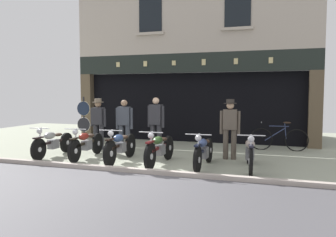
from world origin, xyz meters
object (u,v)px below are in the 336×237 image
(shopkeeper_center, at_px, (124,123))
(assistant_far_right, at_px, (230,126))
(motorcycle_left, at_px, (86,143))
(salesman_left, at_px, (98,121))
(motorcycle_far_left, at_px, (53,142))
(motorcycle_center_left, at_px, (120,146))
(motorcycle_center, at_px, (160,148))
(tyre_sign_pole, at_px, (84,117))
(motorcycle_right, at_px, (250,152))
(advert_board_near, at_px, (232,99))
(leaning_bicycle, at_px, (279,139))
(motorcycle_center_right, at_px, (204,151))
(advert_board_far, at_px, (257,95))
(salesman_right, at_px, (156,122))

(shopkeeper_center, height_order, assistant_far_right, assistant_far_right)
(motorcycle_left, height_order, salesman_left, salesman_left)
(motorcycle_far_left, distance_m, motorcycle_center_left, 2.24)
(motorcycle_center, bearing_deg, motorcycle_left, -3.70)
(motorcycle_center_left, xyz_separation_m, tyre_sign_pole, (-2.70, 2.51, 0.54))
(motorcycle_far_left, relative_size, motorcycle_right, 0.97)
(motorcycle_center_left, bearing_deg, assistant_far_right, -158.19)
(advert_board_near, bearing_deg, tyre_sign_pole, -160.49)
(advert_board_near, distance_m, leaning_bicycle, 2.36)
(motorcycle_center_right, xyz_separation_m, leaning_bicycle, (1.77, 3.23, -0.04))
(motorcycle_center_left, relative_size, motorcycle_center, 1.01)
(motorcycle_center_left, height_order, motorcycle_right, motorcycle_center_left)
(tyre_sign_pole, xyz_separation_m, advert_board_near, (5.07, 1.80, 0.66))
(motorcycle_far_left, distance_m, advert_board_near, 6.36)
(assistant_far_right, height_order, advert_board_far, advert_board_far)
(advert_board_near, xyz_separation_m, advert_board_far, (0.91, 0.00, 0.13))
(motorcycle_center_left, xyz_separation_m, advert_board_far, (3.28, 4.31, 1.33))
(assistant_far_right, distance_m, advert_board_near, 3.14)
(leaning_bicycle, bearing_deg, motorcycle_far_left, 113.59)
(motorcycle_center_left, relative_size, advert_board_far, 1.93)
(shopkeeper_center, relative_size, salesman_right, 0.95)
(leaning_bicycle, bearing_deg, advert_board_far, 32.63)
(motorcycle_far_left, height_order, motorcycle_center, motorcycle_center)
(leaning_bicycle, bearing_deg, advert_board_near, 54.35)
(shopkeeper_center, relative_size, leaning_bicycle, 0.90)
(motorcycle_center, relative_size, leaning_bicycle, 1.12)
(motorcycle_right, bearing_deg, shopkeeper_center, -25.46)
(motorcycle_center_left, distance_m, shopkeeper_center, 1.67)
(advert_board_near, bearing_deg, motorcycle_left, -130.54)
(motorcycle_center_right, xyz_separation_m, salesman_left, (-3.86, 1.60, 0.51))
(motorcycle_center_left, bearing_deg, motorcycle_left, -11.61)
(advert_board_near, distance_m, advert_board_far, 0.92)
(shopkeeper_center, xyz_separation_m, leaning_bicycle, (4.64, 1.74, -0.52))
(motorcycle_right, bearing_deg, motorcycle_center_left, -4.34)
(motorcycle_center_left, distance_m, motorcycle_center_right, 2.28)
(motorcycle_center, xyz_separation_m, motorcycle_right, (2.27, 0.15, -0.00))
(assistant_far_right, bearing_deg, advert_board_near, -88.41)
(motorcycle_center_right, bearing_deg, tyre_sign_pole, -26.98)
(shopkeeper_center, bearing_deg, motorcycle_center_left, 106.35)
(salesman_left, relative_size, tyre_sign_pole, 0.98)
(motorcycle_right, xyz_separation_m, leaning_bicycle, (0.66, 3.08, -0.05))
(motorcycle_center_left, distance_m, tyre_sign_pole, 3.72)
(motorcycle_far_left, height_order, advert_board_near, advert_board_near)
(motorcycle_center, bearing_deg, motorcycle_center_right, -179.79)
(assistant_far_right, xyz_separation_m, advert_board_near, (-0.38, 3.03, 0.70))
(shopkeeper_center, bearing_deg, motorcycle_right, 156.10)
(advert_board_near, bearing_deg, salesman_right, -124.61)
(motorcycle_center, relative_size, advert_board_near, 2.06)
(motorcycle_far_left, distance_m, motorcycle_center_right, 4.52)
(motorcycle_center, bearing_deg, advert_board_far, -116.03)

